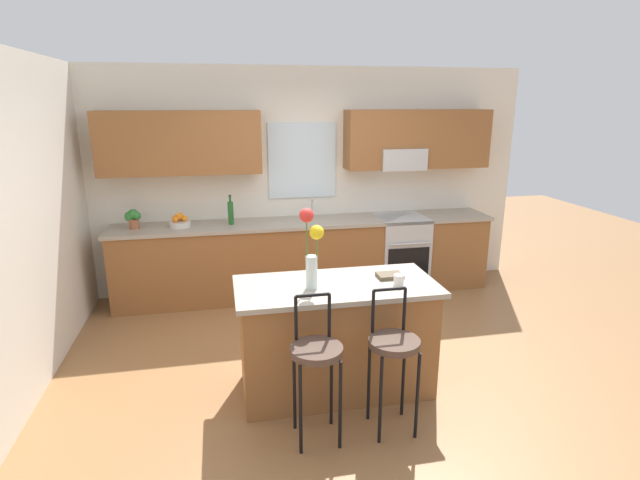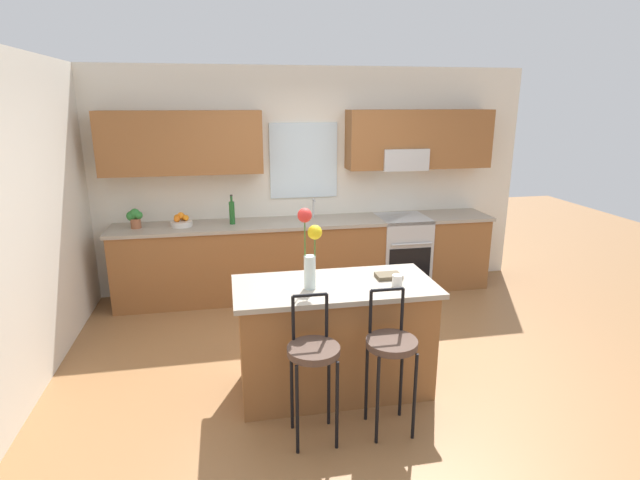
# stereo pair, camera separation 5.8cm
# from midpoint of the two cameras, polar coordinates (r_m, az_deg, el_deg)

# --- Properties ---
(ground_plane) EXTENTS (14.00, 14.00, 0.00)m
(ground_plane) POSITION_cam_midpoint_polar(r_m,az_deg,el_deg) (4.70, 1.89, -13.59)
(ground_plane) COLOR olive
(wall_left) EXTENTS (0.12, 4.60, 2.70)m
(wall_left) POSITION_cam_midpoint_polar(r_m,az_deg,el_deg) (4.67, -31.20, 1.66)
(wall_left) COLOR silver
(wall_left) RESTS_ON ground
(back_wall_assembly) EXTENTS (5.60, 0.50, 2.70)m
(back_wall_assembly) POSITION_cam_midpoint_polar(r_m,az_deg,el_deg) (6.10, -2.11, 8.29)
(back_wall_assembly) COLOR silver
(back_wall_assembly) RESTS_ON ground
(counter_run) EXTENTS (4.56, 0.64, 0.92)m
(counter_run) POSITION_cam_midpoint_polar(r_m,az_deg,el_deg) (6.05, -1.78, -1.94)
(counter_run) COLOR brown
(counter_run) RESTS_ON ground
(sink_faucet) EXTENTS (0.02, 0.13, 0.23)m
(sink_faucet) POSITION_cam_midpoint_polar(r_m,az_deg,el_deg) (6.05, -1.17, 3.89)
(sink_faucet) COLOR #B7BABC
(sink_faucet) RESTS_ON counter_run
(oven_range) EXTENTS (0.60, 0.64, 0.92)m
(oven_range) POSITION_cam_midpoint_polar(r_m,az_deg,el_deg) (6.33, 8.93, -1.39)
(oven_range) COLOR #B7BABC
(oven_range) RESTS_ON ground
(kitchen_island) EXTENTS (1.58, 0.74, 0.92)m
(kitchen_island) POSITION_cam_midpoint_polar(r_m,az_deg,el_deg) (4.07, 1.42, -11.10)
(kitchen_island) COLOR brown
(kitchen_island) RESTS_ON ground
(bar_stool_near) EXTENTS (0.36, 0.36, 1.04)m
(bar_stool_near) POSITION_cam_midpoint_polar(r_m,az_deg,el_deg) (3.44, -0.92, -13.26)
(bar_stool_near) COLOR black
(bar_stool_near) RESTS_ON ground
(bar_stool_middle) EXTENTS (0.36, 0.36, 1.04)m
(bar_stool_middle) POSITION_cam_midpoint_polar(r_m,az_deg,el_deg) (3.57, 8.00, -12.29)
(bar_stool_middle) COLOR black
(bar_stool_middle) RESTS_ON ground
(flower_vase) EXTENTS (0.18, 0.12, 0.63)m
(flower_vase) POSITION_cam_midpoint_polar(r_m,az_deg,el_deg) (3.69, -1.42, -0.75)
(flower_vase) COLOR silver
(flower_vase) RESTS_ON kitchen_island
(mug_ceramic) EXTENTS (0.08, 0.08, 0.09)m
(mug_ceramic) POSITION_cam_midpoint_polar(r_m,az_deg,el_deg) (3.88, 8.63, -4.60)
(mug_ceramic) COLOR silver
(mug_ceramic) RESTS_ON kitchen_island
(cookbook) EXTENTS (0.20, 0.15, 0.03)m
(cookbook) POSITION_cam_midpoint_polar(r_m,az_deg,el_deg) (4.06, 7.61, -4.08)
(cookbook) COLOR brown
(cookbook) RESTS_ON kitchen_island
(fruit_bowl_oranges) EXTENTS (0.24, 0.24, 0.16)m
(fruit_bowl_oranges) POSITION_cam_midpoint_polar(r_m,az_deg,el_deg) (5.86, -16.12, 2.03)
(fruit_bowl_oranges) COLOR silver
(fruit_bowl_oranges) RESTS_ON counter_run
(bottle_olive_oil) EXTENTS (0.06, 0.06, 0.34)m
(bottle_olive_oil) POSITION_cam_midpoint_polar(r_m,az_deg,el_deg) (5.82, -10.52, 3.15)
(bottle_olive_oil) COLOR #1E5923
(bottle_olive_oil) RESTS_ON counter_run
(potted_plant_small) EXTENTS (0.18, 0.12, 0.22)m
(potted_plant_small) POSITION_cam_midpoint_polar(r_m,az_deg,el_deg) (5.91, -20.99, 2.40)
(potted_plant_small) COLOR #9E5B3D
(potted_plant_small) RESTS_ON counter_run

